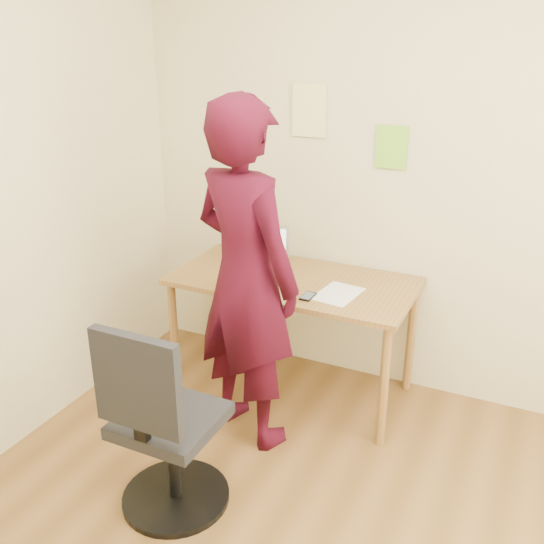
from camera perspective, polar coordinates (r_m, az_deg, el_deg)
The scene contains 10 objects.
room at distance 1.89m, azimuth 2.80°, elevation -1.14°, with size 3.58×3.58×2.78m.
desk at distance 3.55m, azimuth 1.98°, elevation -1.93°, with size 1.40×0.70×0.74m.
laptop at distance 3.60m, azimuth -1.12°, elevation 0.81°, with size 0.44×0.42×0.25m.
paper_sheet at distance 3.34m, azimuth 6.23°, elevation -2.04°, with size 0.21×0.29×0.00m, color white.
phone at distance 3.28m, azimuth 3.39°, elevation -2.30°, with size 0.06×0.12×0.01m.
wall_note_left at distance 3.81m, azimuth -2.26°, elevation 13.95°, with size 0.21×0.00×0.30m, color #FFF598.
wall_note_mid at distance 3.63m, azimuth 3.52°, elevation 14.92°, with size 0.21×0.00×0.30m, color #FFF598.
wall_note_right at distance 3.51m, azimuth 11.18°, elevation 11.45°, with size 0.18×0.00×0.24m, color #86DA31.
office_chair at distance 2.83m, azimuth -10.24°, elevation -14.77°, with size 0.51×0.51×0.98m.
person at distance 3.08m, azimuth -2.48°, elevation -0.53°, with size 0.67×0.44×1.83m, color #360715.
Camera 1 is at (0.66, -1.61, 2.09)m, focal length 40.00 mm.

